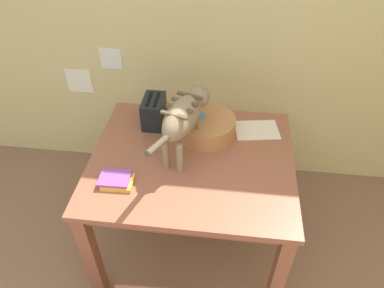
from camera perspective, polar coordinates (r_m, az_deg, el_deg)
The scene contains 9 objects.
wall_rear at distance 2.39m, azimuth 4.64°, elevation 19.85°, with size 4.77×0.11×2.50m.
dining_table at distance 2.04m, azimuth 0.00°, elevation -4.10°, with size 1.11×0.94×0.76m.
cat at distance 1.86m, azimuth -1.16°, elevation 4.52°, with size 0.25×0.61×0.35m.
saucer_bowl at distance 2.14m, azimuth 1.03°, elevation 2.36°, with size 0.22×0.22×0.03m, color blue.
coffee_mug at distance 2.10m, azimuth 1.15°, elevation 3.59°, with size 0.12×0.08×0.08m.
magazine at distance 2.19m, azimuth 10.18°, elevation 2.22°, with size 0.26×0.18×0.01m, color beige.
book_stack at distance 1.87m, azimuth -11.81°, elevation -5.61°, with size 0.18×0.13×0.04m.
wicker_basket at distance 2.09m, azimuth 2.28°, elevation 2.83°, with size 0.34×0.34×0.11m.
toaster at distance 2.18m, azimuth -6.03°, elevation 5.18°, with size 0.12×0.20×0.18m.
Camera 1 is at (0.08, -0.00, 2.12)m, focal length 33.79 mm.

